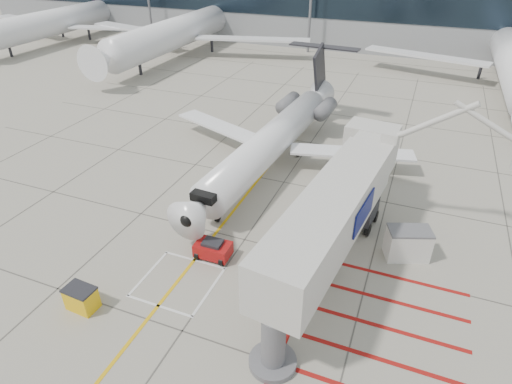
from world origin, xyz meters
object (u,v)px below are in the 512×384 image
at_px(regional_jet, 260,134).
at_px(pushback_tug, 213,249).
at_px(jet_bridge, 330,223).
at_px(spill_bin, 81,298).

bearing_deg(regional_jet, pushback_tug, -80.81).
xyz_separation_m(regional_jet, jet_bridge, (7.71, -9.55, 0.05)).
xyz_separation_m(jet_bridge, spill_bin, (-11.33, -7.02, -3.18)).
bearing_deg(jet_bridge, regional_jet, 135.84).
relative_size(jet_bridge, spill_bin, 12.34).
xyz_separation_m(regional_jet, spill_bin, (-3.62, -16.56, -3.13)).
distance_m(pushback_tug, spill_bin, 7.77).
bearing_deg(jet_bridge, spill_bin, -141.32).
bearing_deg(pushback_tug, spill_bin, -127.02).
relative_size(pushback_tug, spill_bin, 1.38).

